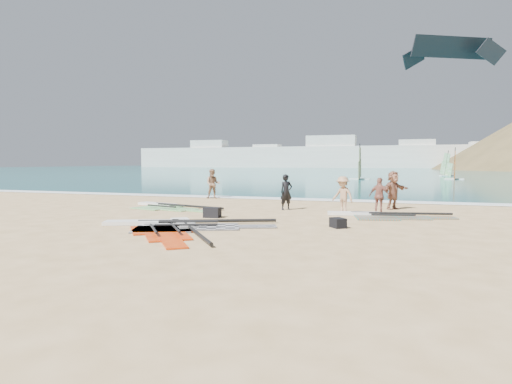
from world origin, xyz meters
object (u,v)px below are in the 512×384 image
(gear_bag_near, at_px, (212,212))
(beachgoer_left, at_px, (213,184))
(person_wetsuit, at_px, (286,192))
(beachgoer_right, at_px, (393,190))
(beachgoer_mid, at_px, (343,195))
(gear_bag_far, at_px, (338,223))
(rig_grey, at_px, (174,225))
(rig_orange, at_px, (379,215))
(rig_green, at_px, (166,207))
(beachgoer_back, at_px, (380,196))
(rig_red, at_px, (175,229))

(gear_bag_near, distance_m, beachgoer_left, 8.71)
(person_wetsuit, distance_m, beachgoer_right, 4.88)
(gear_bag_near, relative_size, beachgoer_mid, 0.40)
(gear_bag_far, height_order, beachgoer_left, beachgoer_left)
(rig_grey, relative_size, beachgoer_right, 3.42)
(rig_orange, relative_size, beachgoer_mid, 3.18)
(rig_green, bearing_deg, beachgoer_back, 17.83)
(rig_green, distance_m, beachgoer_right, 10.55)
(beachgoer_back, bearing_deg, beachgoer_mid, 28.19)
(rig_green, xyz_separation_m, rig_orange, (9.71, -0.33, -0.00))
(rig_green, height_order, rig_red, same)
(rig_orange, distance_m, rig_red, 8.13)
(rig_red, distance_m, gear_bag_near, 3.27)
(rig_orange, bearing_deg, beachgoer_left, 138.02)
(gear_bag_near, height_order, beachgoer_right, beachgoer_right)
(beachgoer_left, bearing_deg, rig_grey, -89.46)
(rig_green, relative_size, gear_bag_far, 9.56)
(rig_red, xyz_separation_m, beachgoer_left, (-3.75, 11.19, 0.82))
(person_wetsuit, relative_size, beachgoer_right, 0.91)
(rig_orange, height_order, beachgoer_left, beachgoer_left)
(rig_grey, bearing_deg, person_wetsuit, 46.23)
(rig_grey, relative_size, person_wetsuit, 3.74)
(gear_bag_far, bearing_deg, rig_orange, 71.12)
(rig_red, bearing_deg, beachgoer_right, 105.32)
(gear_bag_far, xyz_separation_m, person_wetsuit, (-2.93, 4.57, 0.64))
(gear_bag_near, xyz_separation_m, beachgoer_left, (-3.54, 7.93, 0.68))
(gear_bag_near, xyz_separation_m, beachgoer_right, (6.61, 5.23, 0.68))
(rig_orange, distance_m, beachgoer_back, 1.08)
(rig_green, relative_size, beachgoer_right, 2.92)
(person_wetsuit, height_order, beachgoer_mid, person_wetsuit)
(beachgoer_left, distance_m, beachgoer_back, 10.79)
(beachgoer_mid, bearing_deg, person_wetsuit, -161.82)
(rig_green, height_order, gear_bag_near, gear_bag_near)
(rig_green, xyz_separation_m, beachgoer_back, (9.69, 0.47, 0.71))
(rig_grey, distance_m, beachgoer_left, 10.93)
(beachgoer_left, bearing_deg, person_wetsuit, -55.32)
(rig_green, bearing_deg, rig_red, -42.26)
(gear_bag_far, height_order, beachgoer_right, beachgoer_right)
(gear_bag_far, distance_m, beachgoer_back, 4.37)
(beachgoer_left, bearing_deg, gear_bag_near, -82.84)
(rig_green, xyz_separation_m, beachgoer_right, (10.19, 2.60, 0.83))
(gear_bag_near, bearing_deg, beachgoer_right, 38.33)
(rig_green, bearing_deg, rig_grey, -42.01)
(beachgoer_mid, height_order, beachgoer_right, beachgoer_right)
(rig_orange, height_order, person_wetsuit, person_wetsuit)
(gear_bag_near, height_order, gear_bag_far, gear_bag_near)
(gear_bag_far, xyz_separation_m, beachgoer_right, (1.63, 6.31, 0.72))
(rig_grey, bearing_deg, beachgoer_back, 18.70)
(beachgoer_left, bearing_deg, beachgoer_mid, -48.38)
(rig_orange, height_order, rig_red, rig_red)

